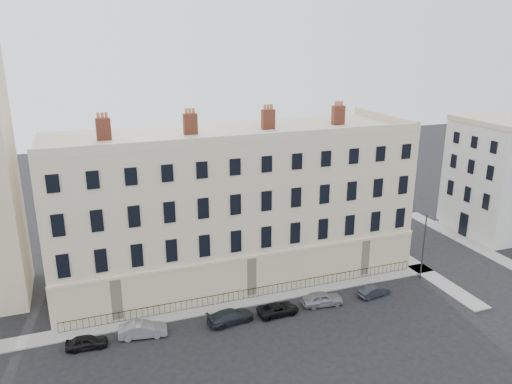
% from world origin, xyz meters
% --- Properties ---
extents(ground, '(160.00, 160.00, 0.00)m').
position_xyz_m(ground, '(0.00, 0.00, 0.00)').
color(ground, black).
rests_on(ground, ground).
extents(terrace, '(36.22, 12.22, 17.00)m').
position_xyz_m(terrace, '(-5.97, 11.97, 7.50)').
color(terrace, beige).
rests_on(terrace, ground).
extents(adjacent_building, '(10.00, 10.00, 14.00)m').
position_xyz_m(adjacent_building, '(29.00, 11.00, 7.00)').
color(adjacent_building, beige).
rests_on(adjacent_building, ground).
extents(pavement_terrace, '(48.00, 2.00, 0.12)m').
position_xyz_m(pavement_terrace, '(-10.00, 5.00, 0.06)').
color(pavement_terrace, gray).
rests_on(pavement_terrace, ground).
extents(pavement_east_return, '(2.00, 24.00, 0.12)m').
position_xyz_m(pavement_east_return, '(13.00, 8.00, 0.06)').
color(pavement_east_return, gray).
rests_on(pavement_east_return, ground).
extents(pavement_adjacent, '(2.00, 20.00, 0.12)m').
position_xyz_m(pavement_adjacent, '(23.00, 10.00, 0.06)').
color(pavement_adjacent, gray).
rests_on(pavement_adjacent, ground).
extents(railings, '(35.00, 0.04, 0.96)m').
position_xyz_m(railings, '(-6.00, 5.40, 0.55)').
color(railings, black).
rests_on(railings, ground).
extents(car_a, '(3.38, 1.58, 1.12)m').
position_xyz_m(car_a, '(-21.30, 2.49, 0.56)').
color(car_a, black).
rests_on(car_a, ground).
extents(car_b, '(4.12, 1.95, 1.30)m').
position_xyz_m(car_b, '(-16.83, 2.60, 0.65)').
color(car_b, slate).
rests_on(car_b, ground).
extents(car_c, '(4.40, 2.26, 1.22)m').
position_xyz_m(car_c, '(-9.32, 2.08, 0.61)').
color(car_c, black).
rests_on(car_c, ground).
extents(car_d, '(3.85, 1.87, 1.06)m').
position_xyz_m(car_d, '(-4.90, 1.91, 0.53)').
color(car_d, black).
rests_on(car_d, ground).
extents(car_e, '(4.06, 2.05, 1.33)m').
position_xyz_m(car_e, '(-0.42, 1.99, 0.66)').
color(car_e, gray).
rests_on(car_e, ground).
extents(car_f, '(3.44, 1.63, 1.09)m').
position_xyz_m(car_f, '(5.07, 1.79, 0.54)').
color(car_f, '#21232C').
rests_on(car_f, ground).
extents(streetlamp, '(0.46, 1.51, 7.06)m').
position_xyz_m(streetlamp, '(11.59, 3.10, 3.91)').
color(streetlamp, '#303035').
rests_on(streetlamp, ground).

